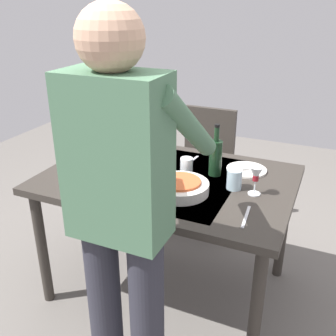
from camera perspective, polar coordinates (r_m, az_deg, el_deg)
name	(u,v)px	position (r m, az deg, el deg)	size (l,w,h in m)	color
ground_plane	(168,285)	(2.61, 0.00, -16.69)	(6.00, 6.00, 0.00)	#66605B
dining_table	(168,189)	(2.23, 0.00, -3.12)	(1.37, 0.94, 0.77)	#332D28
chair_near	(205,160)	(3.04, 5.37, 1.12)	(0.40, 0.40, 0.91)	black
person_server	(122,211)	(1.47, -6.65, -6.30)	(0.42, 0.61, 1.69)	#2D2D38
wine_bottle	(216,156)	(2.18, 6.94, 1.68)	(0.07, 0.07, 0.30)	black
wine_glass_left	(97,135)	(2.56, -10.23, 4.73)	(0.07, 0.07, 0.15)	white
wine_glass_right	(256,176)	(2.00, 12.67, -1.08)	(0.07, 0.07, 0.15)	white
water_cup_near_left	(79,186)	(2.03, -12.85, -2.55)	(0.07, 0.07, 0.09)	silver
water_cup_near_right	(234,179)	(2.06, 9.63, -1.63)	(0.08, 0.08, 0.11)	silver
water_cup_far_left	(125,144)	(2.54, -6.25, 3.44)	(0.07, 0.07, 0.09)	silver
water_cup_far_right	(186,166)	(2.19, 2.71, 0.25)	(0.07, 0.07, 0.10)	silver
serving_bowl_pasta	(180,187)	(2.00, 1.71, -2.71)	(0.30, 0.30, 0.07)	white
side_bowl_salad	(112,180)	(2.09, -8.20, -1.72)	(0.18, 0.18, 0.07)	white
side_bowl_bread	(77,166)	(2.30, -13.07, 0.28)	(0.16, 0.16, 0.07)	white
dinner_plate_near	(151,159)	(2.41, -2.49, 1.31)	(0.23, 0.23, 0.01)	white
dinner_plate_far	(246,170)	(2.30, 11.35, -0.25)	(0.23, 0.23, 0.01)	white
table_knife	(246,217)	(1.83, 11.29, -6.97)	(0.01, 0.20, 0.01)	silver
table_fork	(191,161)	(2.39, 3.41, 1.01)	(0.01, 0.18, 0.01)	silver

